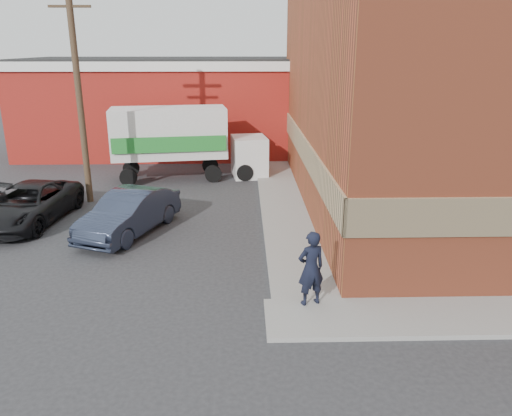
# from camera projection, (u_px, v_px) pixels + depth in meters

# --- Properties ---
(ground) EXTENTS (90.00, 90.00, 0.00)m
(ground) POSITION_uv_depth(u_px,v_px,m) (283.00, 303.00, 12.78)
(ground) COLOR #28282B
(ground) RESTS_ON ground
(brick_building) EXTENTS (14.25, 18.25, 9.36)m
(brick_building) POSITION_uv_depth(u_px,v_px,m) (478.00, 87.00, 20.10)
(brick_building) COLOR #A7472B
(brick_building) RESTS_ON ground
(sidewalk_west) EXTENTS (1.80, 18.00, 0.12)m
(sidewalk_west) POSITION_uv_depth(u_px,v_px,m) (281.00, 199.00, 21.34)
(sidewalk_west) COLOR gray
(sidewalk_west) RESTS_ON ground
(warehouse) EXTENTS (16.30, 8.30, 5.60)m
(warehouse) POSITION_uv_depth(u_px,v_px,m) (162.00, 105.00, 30.78)
(warehouse) COLOR maroon
(warehouse) RESTS_ON ground
(utility_pole) EXTENTS (2.00, 0.26, 9.00)m
(utility_pole) POSITION_uv_depth(u_px,v_px,m) (78.00, 87.00, 19.68)
(utility_pole) COLOR #4B3625
(utility_pole) RESTS_ON ground
(man) EXTENTS (0.82, 0.67, 1.93)m
(man) POSITION_uv_depth(u_px,v_px,m) (311.00, 268.00, 12.23)
(man) COLOR black
(man) RESTS_ON sidewalk_south
(sedan) EXTENTS (3.15, 4.82, 1.50)m
(sedan) POSITION_uv_depth(u_px,v_px,m) (129.00, 213.00, 17.33)
(sedan) COLOR #293044
(sedan) RESTS_ON ground
(suv_a) EXTENTS (2.94, 5.37, 1.43)m
(suv_a) POSITION_uv_depth(u_px,v_px,m) (28.00, 204.00, 18.42)
(suv_a) COLOR black
(suv_a) RESTS_ON ground
(box_truck) EXTENTS (7.29, 3.05, 3.49)m
(box_truck) POSITION_uv_depth(u_px,v_px,m) (184.00, 138.00, 24.19)
(box_truck) COLOR silver
(box_truck) RESTS_ON ground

